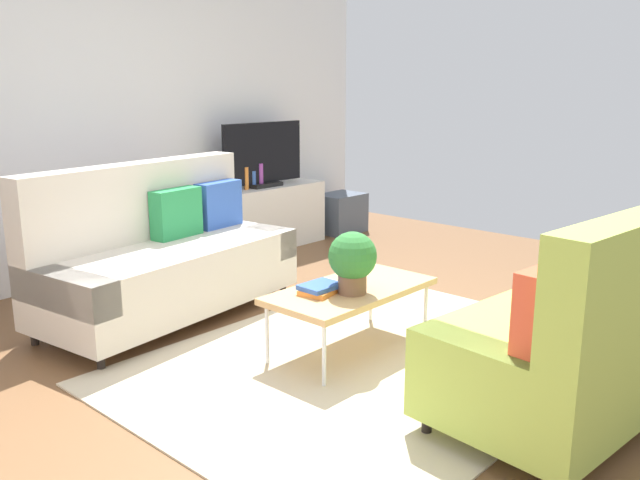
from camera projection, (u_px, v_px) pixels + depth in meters
The scene contains 17 objects.
ground_plane at pixel (347, 358), 4.09m from camera, with size 7.68×7.68×0.00m, color brown.
wall_far at pixel (95, 108), 5.60m from camera, with size 6.40×0.12×2.90m, color silver.
area_rug at pixel (370, 361), 4.04m from camera, with size 2.90×2.20×0.01m, color beige.
couch_beige at pixel (164, 256), 4.76m from camera, with size 1.99×1.08×1.10m.
couch_green at pixel (599, 328), 3.38m from camera, with size 1.97×1.01×1.10m.
coffee_table at pixel (351, 292), 4.12m from camera, with size 1.10×0.56×0.42m.
tv_console at pixel (263, 217), 6.77m from camera, with size 1.40×0.44×0.64m, color silver.
tv at pixel (263, 156), 6.61m from camera, with size 1.00×0.20×0.64m.
storage_trunk at pixel (340, 213), 7.52m from camera, with size 0.52×0.40×0.44m, color #4C5666.
potted_plant at pixel (353, 259), 3.96m from camera, with size 0.29×0.29×0.38m.
table_book_0 at pixel (320, 291), 4.00m from camera, with size 0.24×0.18×0.03m, color orange.
table_book_1 at pixel (320, 286), 3.99m from camera, with size 0.24×0.18×0.03m, color #3359B2.
vase_0 at pixel (214, 184), 6.29m from camera, with size 0.10×0.10×0.17m, color #B24C4C.
vase_1 at pixel (227, 183), 6.41m from camera, with size 0.11×0.11×0.15m, color silver.
bottle_0 at pixel (246, 178), 6.47m from camera, with size 0.05×0.05×0.22m, color orange.
bottle_1 at pixel (254, 180), 6.54m from camera, with size 0.05×0.05×0.17m, color #3359B2.
bottle_2 at pixel (261, 175), 6.60m from camera, with size 0.05×0.05×0.24m, color purple.
Camera 1 is at (-2.92, -2.46, 1.66)m, focal length 37.23 mm.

